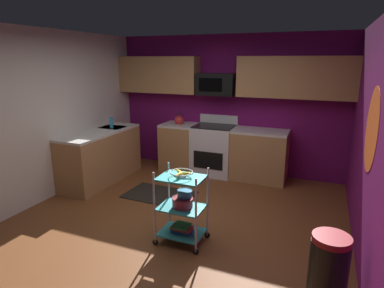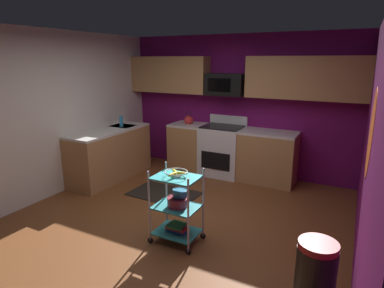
{
  "view_description": "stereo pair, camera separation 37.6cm",
  "coord_description": "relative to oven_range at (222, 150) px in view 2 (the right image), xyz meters",
  "views": [
    {
      "loc": [
        1.73,
        -3.59,
        2.14
      ],
      "look_at": [
        0.14,
        0.29,
        1.05
      ],
      "focal_mm": 30.42,
      "sensor_mm": 36.0,
      "label": 1
    },
    {
      "loc": [
        2.07,
        -3.43,
        2.14
      ],
      "look_at": [
        0.14,
        0.29,
        1.05
      ],
      "focal_mm": 30.42,
      "sensor_mm": 36.0,
      "label": 2
    }
  ],
  "objects": [
    {
      "name": "kettle",
      "position": [
        -0.72,
        -0.0,
        0.52
      ],
      "size": [
        0.21,
        0.18,
        0.26
      ],
      "color": "red",
      "rests_on": "counter_run"
    },
    {
      "name": "oven_range",
      "position": [
        0.0,
        0.0,
        0.0
      ],
      "size": [
        0.76,
        0.65,
        1.1
      ],
      "color": "white",
      "rests_on": "ground"
    },
    {
      "name": "microwave",
      "position": [
        -0.0,
        0.1,
        1.22
      ],
      "size": [
        0.7,
        0.39,
        0.4
      ],
      "color": "black"
    },
    {
      "name": "floor",
      "position": [
        0.16,
        -2.1,
        -0.5
      ],
      "size": [
        4.4,
        4.8,
        0.04
      ],
      "primitive_type": "cube",
      "color": "brown",
      "rests_on": "ground"
    },
    {
      "name": "book_stack",
      "position": [
        0.44,
        -2.48,
        -0.3
      ],
      "size": [
        0.26,
        0.19,
        0.09
      ],
      "color": "#1E4C8C",
      "rests_on": "rolling_cart"
    },
    {
      "name": "trash_can",
      "position": [
        2.06,
        -2.9,
        -0.15
      ],
      "size": [
        0.34,
        0.42,
        0.66
      ],
      "color": "black",
      "rests_on": "ground"
    },
    {
      "name": "mixing_bowl_small",
      "position": [
        0.46,
        -2.45,
        0.14
      ],
      "size": [
        0.18,
        0.18,
        0.08
      ],
      "color": "#338CBF",
      "rests_on": "rolling_cart"
    },
    {
      "name": "counter_run",
      "position": [
        -0.64,
        -0.48,
        -0.01
      ],
      "size": [
        3.41,
        2.29,
        0.92
      ],
      "color": "#B27F4C",
      "rests_on": "ground"
    },
    {
      "name": "upper_cabinets",
      "position": [
        0.19,
        0.13,
        1.37
      ],
      "size": [
        4.4,
        0.33,
        0.7
      ],
      "color": "#B27F4C"
    },
    {
      "name": "rolling_cart",
      "position": [
        0.44,
        -2.48,
        -0.03
      ],
      "size": [
        0.59,
        0.41,
        0.91
      ],
      "color": "silver",
      "rests_on": "ground"
    },
    {
      "name": "floor_rug",
      "position": [
        -0.47,
        -1.35,
        -0.47
      ],
      "size": [
        1.12,
        0.73,
        0.01
      ],
      "primitive_type": "cube",
      "rotation": [
        0.0,
        0.0,
        -0.03
      ],
      "color": "black",
      "rests_on": "ground"
    },
    {
      "name": "wall_right",
      "position": [
        2.39,
        -2.1,
        0.82
      ],
      "size": [
        0.06,
        4.8,
        2.6
      ],
      "primitive_type": "cube",
      "color": "#6B1156",
      "rests_on": "ground"
    },
    {
      "name": "wall_left",
      "position": [
        -2.07,
        -2.1,
        0.82
      ],
      "size": [
        0.06,
        4.8,
        2.6
      ],
      "primitive_type": "cube",
      "color": "silver",
      "rests_on": "ground"
    },
    {
      "name": "fruit_bowl",
      "position": [
        0.44,
        -2.48,
        0.4
      ],
      "size": [
        0.27,
        0.27,
        0.07
      ],
      "color": "silver",
      "rests_on": "rolling_cart"
    },
    {
      "name": "wall_back",
      "position": [
        0.16,
        0.33,
        0.82
      ],
      "size": [
        4.52,
        0.06,
        2.6
      ],
      "primitive_type": "cube",
      "color": "#6B1156",
      "rests_on": "ground"
    },
    {
      "name": "wall_flower_decal",
      "position": [
        2.35,
        -1.99,
        0.97
      ],
      "size": [
        0.0,
        0.89,
        0.89
      ],
      "primitive_type": "cylinder",
      "rotation": [
        0.0,
        1.57,
        0.0
      ],
      "color": "#E5591E"
    },
    {
      "name": "mixing_bowl_large",
      "position": [
        0.45,
        -2.48,
        0.04
      ],
      "size": [
        0.25,
        0.25,
        0.11
      ],
      "color": "maroon",
      "rests_on": "rolling_cart"
    },
    {
      "name": "dish_soap_bottle",
      "position": [
        -1.7,
        -0.85,
        0.54
      ],
      "size": [
        0.06,
        0.06,
        0.2
      ],
      "primitive_type": "cylinder",
      "color": "#2D8CBF",
      "rests_on": "counter_run"
    }
  ]
}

